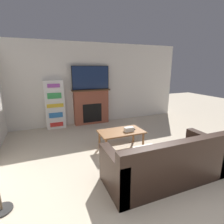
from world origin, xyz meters
TOP-DOWN VIEW (x-y plane):
  - ground_plane at (0.00, 0.00)m, footprint 18.00×18.00m
  - wall_back at (0.00, 4.43)m, footprint 6.48×0.06m
  - fireplace at (-0.14, 4.29)m, footprint 1.27×0.28m
  - tv at (-0.14, 4.27)m, footprint 1.25×0.03m
  - couch at (0.18, 0.75)m, footprint 2.08×0.85m
  - coffee_table at (-0.02, 2.11)m, footprint 1.05×0.59m
  - tissue_box at (0.14, 2.03)m, footprint 0.22×0.12m
  - remote_control at (0.30, 2.12)m, footprint 0.04×0.15m
  - bookshelf at (-1.33, 4.27)m, footprint 0.58×0.29m

SIDE VIEW (x-z plane):
  - ground_plane at x=0.00m, z-range 0.00..0.00m
  - couch at x=0.18m, z-range -0.13..0.71m
  - coffee_table at x=-0.02m, z-range 0.17..0.62m
  - remote_control at x=0.30m, z-range 0.45..0.47m
  - tissue_box at x=0.14m, z-range 0.45..0.55m
  - fireplace at x=-0.14m, z-range 0.00..1.19m
  - bookshelf at x=-1.33m, z-range 0.00..1.52m
  - wall_back at x=0.00m, z-range 0.00..2.70m
  - tv at x=-0.14m, z-range 1.19..1.96m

